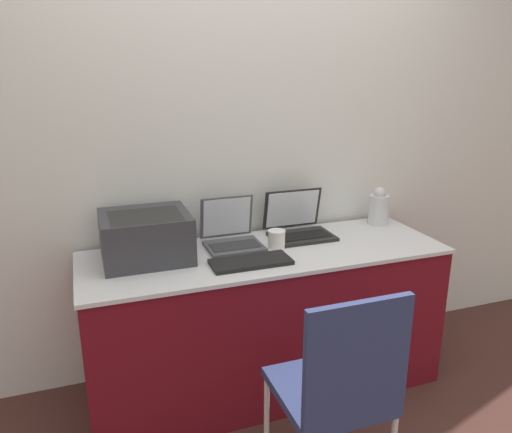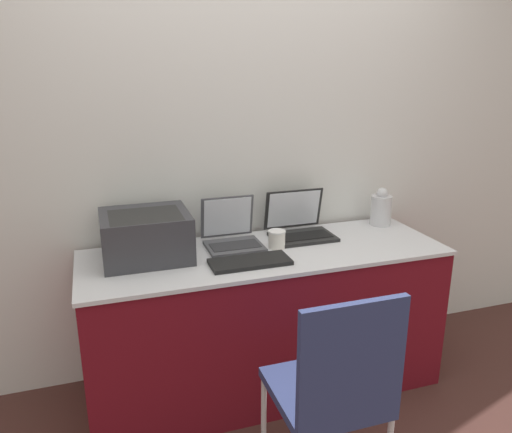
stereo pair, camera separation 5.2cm
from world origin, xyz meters
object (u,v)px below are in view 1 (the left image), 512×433
Objects in this scene: printer at (146,235)px; laptop_right at (298,226)px; external_keyboard at (251,262)px; coffee_cup at (277,239)px; laptop_left at (232,235)px; chair at (339,384)px; metal_pitcher at (379,208)px.

laptop_right is (0.84, 0.07, -0.07)m from printer.
coffee_cup is at bearing 39.50° from external_keyboard.
coffee_cup is (0.66, -0.07, -0.08)m from printer.
external_keyboard is at bearing -141.67° from laptop_right.
laptop_left is 0.30× the size of chair.
external_keyboard is (0.46, -0.23, -0.11)m from printer.
laptop_left reaches higher than external_keyboard.
laptop_right is 0.54m from metal_pitcher.
chair is (0.13, -0.95, -0.30)m from laptop_left.
printer is 1.47× the size of laptop_left.
metal_pitcher is at bearing 20.12° from external_keyboard.
laptop_left reaches higher than coffee_cup.
laptop_right is 0.49m from external_keyboard.
chair is at bearing -105.19° from laptop_right.
external_keyboard is at bearing -140.50° from coffee_cup.
chair is at bearing -128.35° from metal_pitcher.
chair is (0.58, -0.91, -0.37)m from printer.
laptop_left is 0.94m from metal_pitcher.
printer is 4.49× the size of coffee_cup.
laptop_left is 3.06× the size of coffee_cup.
laptop_right is at bearing 3.94° from laptop_left.
printer is at bearing 153.22° from external_keyboard.
printer is 1.87× the size of metal_pitcher.
laptop_right is (0.40, 0.03, -0.00)m from laptop_left.
laptop_right is at bearing 37.05° from coffee_cup.
coffee_cup is 0.42× the size of metal_pitcher.
laptop_left is at bearing 97.80° from chair.
printer is 1.09× the size of external_keyboard.
external_keyboard is (0.01, -0.28, -0.04)m from laptop_left.
laptop_right is 1.51× the size of metal_pitcher.
coffee_cup is (0.21, -0.11, -0.01)m from laptop_left.
external_keyboard is (-0.39, -0.31, -0.04)m from laptop_right.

